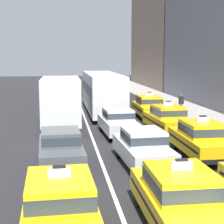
% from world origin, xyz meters
% --- Properties ---
extents(lane_stripe_left_center, '(0.14, 80.00, 0.01)m').
position_xyz_m(lane_stripe_left_center, '(-1.60, 20.00, 0.00)').
color(lane_stripe_left_center, silver).
rests_on(lane_stripe_left_center, ground).
extents(lane_stripe_center_right, '(0.14, 80.00, 0.01)m').
position_xyz_m(lane_stripe_center_right, '(1.60, 20.00, 0.00)').
color(lane_stripe_center_right, silver).
rests_on(lane_stripe_center_right, ground).
extents(taxi_left_nearest, '(1.97, 4.62, 1.96)m').
position_xyz_m(taxi_left_nearest, '(-3.36, 1.65, 0.88)').
color(taxi_left_nearest, black).
rests_on(taxi_left_nearest, ground).
extents(sedan_left_second, '(1.96, 4.38, 1.58)m').
position_xyz_m(sedan_left_second, '(-3.35, 7.92, 0.85)').
color(sedan_left_second, black).
rests_on(sedan_left_second, ground).
extents(box_truck_left_third, '(2.31, 6.97, 3.27)m').
position_xyz_m(box_truck_left_third, '(-3.34, 16.46, 1.78)').
color(box_truck_left_third, black).
rests_on(box_truck_left_third, ground).
extents(taxi_center_nearest, '(1.83, 4.56, 1.96)m').
position_xyz_m(taxi_center_nearest, '(-0.20, 1.82, 0.88)').
color(taxi_center_nearest, black).
rests_on(taxi_center_nearest, ground).
extents(sedan_center_second, '(1.98, 4.39, 1.58)m').
position_xyz_m(sedan_center_second, '(0.08, 7.53, 0.85)').
color(sedan_center_second, black).
rests_on(sedan_center_second, ground).
extents(sedan_center_third, '(1.98, 4.38, 1.58)m').
position_xyz_m(sedan_center_third, '(-0.05, 13.67, 0.85)').
color(sedan_center_third, black).
rests_on(sedan_center_third, ground).
extents(bus_center_fourth, '(2.54, 11.21, 3.22)m').
position_xyz_m(bus_center_fourth, '(-0.01, 22.54, 1.82)').
color(bus_center_fourth, black).
rests_on(bus_center_fourth, ground).
extents(taxi_right_second, '(1.83, 4.56, 1.96)m').
position_xyz_m(taxi_right_second, '(3.01, 8.51, 0.88)').
color(taxi_right_second, black).
rests_on(taxi_right_second, ground).
extents(taxi_right_third, '(2.05, 4.65, 1.96)m').
position_xyz_m(taxi_right_third, '(3.02, 14.01, 0.88)').
color(taxi_right_third, black).
rests_on(taxi_right_third, ground).
extents(taxi_right_fourth, '(1.86, 4.58, 1.96)m').
position_xyz_m(taxi_right_fourth, '(3.19, 19.55, 0.88)').
color(taxi_right_fourth, black).
rests_on(taxi_right_fourth, ground).
extents(pedestrian_near_crosswalk, '(0.36, 0.24, 1.58)m').
position_xyz_m(pedestrian_near_crosswalk, '(5.82, 19.85, 0.95)').
color(pedestrian_near_crosswalk, slate).
rests_on(pedestrian_near_crosswalk, sidewalk_curb).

